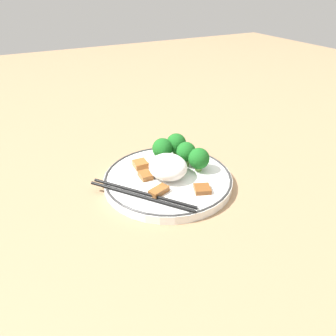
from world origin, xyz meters
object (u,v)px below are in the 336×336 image
object	(u,v)px
broccoli_mid_left	(162,149)
chopsticks	(142,195)
broccoli_back_right	(176,144)
broccoli_back_center	(186,152)
plate	(168,179)
broccoli_back_left	(199,159)

from	to	relation	value
broccoli_mid_left	chopsticks	distance (m)	0.14
broccoli_back_right	chopsticks	world-z (taller)	broccoli_back_right
broccoli_back_center	broccoli_back_right	xyz separation A→B (m)	(-0.04, -0.00, 0.00)
broccoli_back_right	plate	bearing A→B (deg)	-39.85
broccoli_back_left	broccoli_back_right	distance (m)	0.07
broccoli_back_right	broccoli_mid_left	distance (m)	0.03
broccoli_back_left	broccoli_mid_left	distance (m)	0.09
broccoli_back_center	broccoli_mid_left	size ratio (longest dim) A/B	1.02
broccoli_back_left	broccoli_mid_left	xyz separation A→B (m)	(-0.07, -0.05, 0.00)
plate	broccoli_mid_left	distance (m)	0.08
plate	broccoli_back_center	bearing A→B (deg)	113.01
broccoli_back_right	chopsticks	xyz separation A→B (m)	(0.10, -0.13, -0.03)
broccoli_back_center	broccoli_back_right	distance (m)	0.04
broccoli_back_left	broccoli_back_right	bearing A→B (deg)	-169.95
chopsticks	broccoli_mid_left	bearing A→B (deg)	137.03
broccoli_back_right	broccoli_mid_left	bearing A→B (deg)	-88.51
chopsticks	broccoli_back_center	bearing A→B (deg)	115.08
broccoli_back_left	chopsticks	bearing A→B (deg)	-78.01
broccoli_back_right	chopsticks	bearing A→B (deg)	-51.50
broccoli_back_left	chopsticks	distance (m)	0.15
plate	broccoli_back_center	world-z (taller)	broccoli_back_center
plate	broccoli_mid_left	bearing A→B (deg)	162.49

